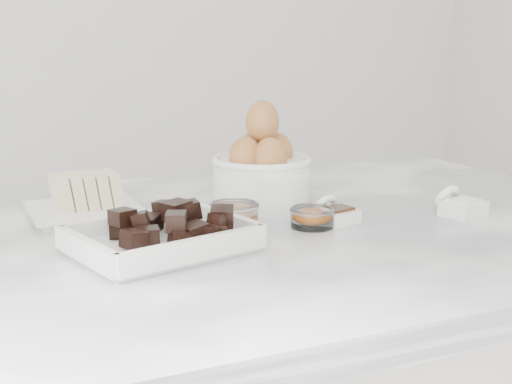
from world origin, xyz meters
The scene contains 9 objects.
marble_slab centered at (0.00, 0.00, 0.92)m, with size 1.20×0.80×0.04m, color silver.
chocolate_dish centered at (-0.16, -0.07, 0.96)m, with size 0.25×0.21×0.06m.
butter_plate centered at (-0.21, 0.15, 0.96)m, with size 0.16×0.16×0.07m.
sugar_ramekin centered at (0.09, 0.08, 0.97)m, with size 0.08×0.08×0.05m.
egg_bowl centered at (0.09, 0.16, 0.99)m, with size 0.17×0.17×0.16m.
honey_bowl centered at (-0.02, 0.01, 0.96)m, with size 0.07×0.07×0.03m.
zest_bowl centered at (0.07, -0.05, 0.96)m, with size 0.07×0.07×0.03m.
vanilla_spoon centered at (0.12, -0.04, 0.95)m, with size 0.06×0.07×0.04m.
salt_spoon centered at (0.31, -0.08, 0.96)m, with size 0.07×0.08×0.05m.
Camera 1 is at (-0.41, -0.91, 1.21)m, focal length 50.00 mm.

